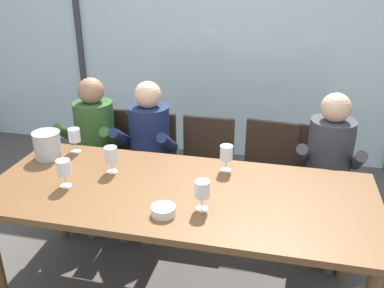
{
  "coord_description": "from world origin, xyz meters",
  "views": [
    {
      "loc": [
        0.55,
        -2.07,
        2.01
      ],
      "look_at": [
        0.0,
        0.35,
        0.91
      ],
      "focal_mm": 38.77,
      "sensor_mm": 36.0,
      "label": 1
    }
  ],
  "objects_px": {
    "chair_left_of_center": "(149,159)",
    "chair_near_window_right": "(322,176)",
    "person_navy_polo": "(147,147)",
    "tasting_bowl": "(163,211)",
    "wine_glass_spare_empty": "(202,190)",
    "dining_table": "(179,201)",
    "ice_bucket_primary": "(47,144)",
    "person_charcoal_jacket": "(328,164)",
    "wine_glass_center_pour": "(111,155)",
    "chair_near_curtain": "(102,153)",
    "chair_right_of_center": "(268,169)",
    "wine_glass_by_right_taster": "(64,169)",
    "wine_glass_near_bucket": "(74,136)",
    "person_olive_shirt": "(92,142)",
    "wine_glass_by_left_taster": "(226,153)",
    "chair_center": "(206,164)"
  },
  "relations": [
    {
      "from": "chair_center",
      "to": "person_charcoal_jacket",
      "type": "bearing_deg",
      "value": -9.41
    },
    {
      "from": "person_navy_polo",
      "to": "wine_glass_spare_empty",
      "type": "distance_m",
      "value": 1.14
    },
    {
      "from": "person_charcoal_jacket",
      "to": "chair_center",
      "type": "bearing_deg",
      "value": 175.26
    },
    {
      "from": "person_charcoal_jacket",
      "to": "dining_table",
      "type": "bearing_deg",
      "value": -136.46
    },
    {
      "from": "person_olive_shirt",
      "to": "wine_glass_by_left_taster",
      "type": "distance_m",
      "value": 1.25
    },
    {
      "from": "person_olive_shirt",
      "to": "chair_near_curtain",
      "type": "bearing_deg",
      "value": 86.4
    },
    {
      "from": "chair_left_of_center",
      "to": "chair_center",
      "type": "height_order",
      "value": "same"
    },
    {
      "from": "chair_left_of_center",
      "to": "ice_bucket_primary",
      "type": "relative_size",
      "value": 4.54
    },
    {
      "from": "chair_left_of_center",
      "to": "chair_near_curtain",
      "type": "bearing_deg",
      "value": 172.63
    },
    {
      "from": "person_olive_shirt",
      "to": "chair_right_of_center",
      "type": "bearing_deg",
      "value": 4.67
    },
    {
      "from": "chair_near_window_right",
      "to": "wine_glass_spare_empty",
      "type": "relative_size",
      "value": 4.96
    },
    {
      "from": "person_charcoal_jacket",
      "to": "wine_glass_center_pour",
      "type": "distance_m",
      "value": 1.54
    },
    {
      "from": "person_charcoal_jacket",
      "to": "wine_glass_spare_empty",
      "type": "xyz_separation_m",
      "value": [
        -0.74,
        -0.92,
        0.21
      ]
    },
    {
      "from": "dining_table",
      "to": "person_navy_polo",
      "type": "bearing_deg",
      "value": 121.42
    },
    {
      "from": "chair_near_curtain",
      "to": "wine_glass_spare_empty",
      "type": "xyz_separation_m",
      "value": [
        1.09,
        -1.08,
        0.38
      ]
    },
    {
      "from": "wine_glass_spare_empty",
      "to": "person_charcoal_jacket",
      "type": "bearing_deg",
      "value": 51.13
    },
    {
      "from": "chair_center",
      "to": "person_olive_shirt",
      "type": "height_order",
      "value": "person_olive_shirt"
    },
    {
      "from": "chair_right_of_center",
      "to": "wine_glass_near_bucket",
      "type": "xyz_separation_m",
      "value": [
        -1.35,
        -0.55,
        0.39
      ]
    },
    {
      "from": "chair_left_of_center",
      "to": "wine_glass_by_left_taster",
      "type": "bearing_deg",
      "value": -42.97
    },
    {
      "from": "chair_left_of_center",
      "to": "person_charcoal_jacket",
      "type": "relative_size",
      "value": 0.73
    },
    {
      "from": "person_charcoal_jacket",
      "to": "wine_glass_by_right_taster",
      "type": "xyz_separation_m",
      "value": [
        -1.6,
        -0.85,
        0.21
      ]
    },
    {
      "from": "chair_near_curtain",
      "to": "wine_glass_by_right_taster",
      "type": "distance_m",
      "value": 1.11
    },
    {
      "from": "chair_near_curtain",
      "to": "wine_glass_near_bucket",
      "type": "distance_m",
      "value": 0.67
    },
    {
      "from": "chair_right_of_center",
      "to": "person_navy_polo",
      "type": "height_order",
      "value": "person_navy_polo"
    },
    {
      "from": "wine_glass_by_left_taster",
      "to": "tasting_bowl",
      "type": "bearing_deg",
      "value": -113.02
    },
    {
      "from": "person_olive_shirt",
      "to": "tasting_bowl",
      "type": "height_order",
      "value": "person_olive_shirt"
    },
    {
      "from": "wine_glass_near_bucket",
      "to": "dining_table",
      "type": "bearing_deg",
      "value": -23.28
    },
    {
      "from": "dining_table",
      "to": "ice_bucket_primary",
      "type": "relative_size",
      "value": 12.19
    },
    {
      "from": "chair_left_of_center",
      "to": "chair_near_window_right",
      "type": "xyz_separation_m",
      "value": [
        1.39,
        0.01,
        0.0
      ]
    },
    {
      "from": "chair_right_of_center",
      "to": "chair_near_curtain",
      "type": "bearing_deg",
      "value": -173.59
    },
    {
      "from": "wine_glass_spare_empty",
      "to": "person_olive_shirt",
      "type": "bearing_deg",
      "value": 140.03
    },
    {
      "from": "chair_near_curtain",
      "to": "wine_glass_by_right_taster",
      "type": "relative_size",
      "value": 4.96
    },
    {
      "from": "ice_bucket_primary",
      "to": "wine_glass_spare_empty",
      "type": "relative_size",
      "value": 1.09
    },
    {
      "from": "wine_glass_by_left_taster",
      "to": "chair_right_of_center",
      "type": "bearing_deg",
      "value": 66.87
    },
    {
      "from": "tasting_bowl",
      "to": "wine_glass_spare_empty",
      "type": "bearing_deg",
      "value": 27.35
    },
    {
      "from": "tasting_bowl",
      "to": "wine_glass_by_left_taster",
      "type": "xyz_separation_m",
      "value": [
        0.25,
        0.59,
        0.1
      ]
    },
    {
      "from": "wine_glass_by_left_taster",
      "to": "person_navy_polo",
      "type": "bearing_deg",
      "value": 148.04
    },
    {
      "from": "wine_glass_near_bucket",
      "to": "person_olive_shirt",
      "type": "bearing_deg",
      "value": 100.05
    },
    {
      "from": "chair_near_curtain",
      "to": "chair_right_of_center",
      "type": "height_order",
      "value": "same"
    },
    {
      "from": "person_olive_shirt",
      "to": "ice_bucket_primary",
      "type": "distance_m",
      "value": 0.55
    },
    {
      "from": "chair_near_window_right",
      "to": "person_charcoal_jacket",
      "type": "distance_m",
      "value": 0.23
    },
    {
      "from": "wine_glass_by_right_taster",
      "to": "wine_glass_spare_empty",
      "type": "bearing_deg",
      "value": -4.44
    },
    {
      "from": "chair_center",
      "to": "person_navy_polo",
      "type": "height_order",
      "value": "person_navy_polo"
    },
    {
      "from": "person_navy_polo",
      "to": "tasting_bowl",
      "type": "bearing_deg",
      "value": -64.64
    },
    {
      "from": "wine_glass_by_right_taster",
      "to": "chair_left_of_center",
      "type": "bearing_deg",
      "value": 79.01
    },
    {
      "from": "chair_right_of_center",
      "to": "person_charcoal_jacket",
      "type": "xyz_separation_m",
      "value": [
        0.43,
        -0.17,
        0.17
      ]
    },
    {
      "from": "chair_center",
      "to": "wine_glass_center_pour",
      "type": "height_order",
      "value": "wine_glass_center_pour"
    },
    {
      "from": "chair_left_of_center",
      "to": "person_charcoal_jacket",
      "type": "xyz_separation_m",
      "value": [
        1.4,
        -0.14,
        0.17
      ]
    },
    {
      "from": "wine_glass_by_left_taster",
      "to": "wine_glass_by_right_taster",
      "type": "height_order",
      "value": "same"
    },
    {
      "from": "chair_left_of_center",
      "to": "wine_glass_spare_empty",
      "type": "height_order",
      "value": "wine_glass_spare_empty"
    }
  ]
}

